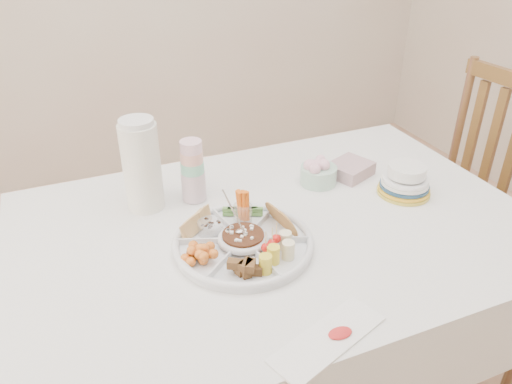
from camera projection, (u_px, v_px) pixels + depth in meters
name	position (u px, v px, depth m)	size (l,w,h in m)	color
dining_table	(276.00, 318.00, 1.66)	(1.52, 1.02, 0.76)	white
chair	(451.00, 196.00, 2.08)	(0.43, 0.43, 1.03)	brown
party_tray	(243.00, 241.00, 1.36)	(0.38, 0.38, 0.04)	silver
bean_dip	(243.00, 239.00, 1.36)	(0.11, 0.11, 0.04)	brown
tortillas	(283.00, 220.00, 1.41)	(0.10, 0.10, 0.06)	#B7773E
carrot_cucumber	(243.00, 203.00, 1.45)	(0.11, 0.11, 0.10)	orange
pita_raisins	(203.00, 222.00, 1.40)	(0.10, 0.10, 0.06)	tan
cherries	(200.00, 252.00, 1.30)	(0.12, 0.12, 0.05)	orange
granola_chunks	(244.00, 267.00, 1.24)	(0.10, 0.10, 0.05)	brown
banana_tomato	(287.00, 243.00, 1.29)	(0.11, 0.11, 0.09)	#ECDB86
cup_stack	(193.00, 170.00, 1.54)	(0.08, 0.08, 0.21)	#B3C3A8
thermos	(141.00, 164.00, 1.48)	(0.11, 0.11, 0.30)	white
flower_bowl	(319.00, 171.00, 1.66)	(0.12, 0.12, 0.09)	#9ABCAD
napkin_stack	(350.00, 169.00, 1.72)	(0.14, 0.12, 0.05)	#B59097
plate_stack	(405.00, 179.00, 1.60)	(0.17, 0.17, 0.11)	gold
placemat	(328.00, 339.00, 1.08)	(0.29, 0.10, 0.01)	white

